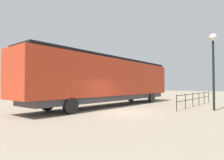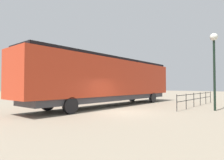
# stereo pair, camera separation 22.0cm
# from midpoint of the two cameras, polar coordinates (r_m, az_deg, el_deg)

# --- Properties ---
(ground_plane) EXTENTS (120.00, 120.00, 0.00)m
(ground_plane) POSITION_cam_midpoint_polar(r_m,az_deg,el_deg) (13.73, 3.80, -9.41)
(ground_plane) COLOR gray
(locomotive) EXTENTS (3.01, 17.53, 4.38)m
(locomotive) POSITION_cam_midpoint_polar(r_m,az_deg,el_deg) (18.33, 1.05, 0.15)
(locomotive) COLOR red
(locomotive) RESTS_ON ground_plane
(lamp_post) EXTENTS (0.56, 0.56, 5.76)m
(lamp_post) POSITION_cam_midpoint_polar(r_m,az_deg,el_deg) (16.43, 28.22, 6.88)
(lamp_post) COLOR black
(lamp_post) RESTS_ON ground_plane
(platform_fence) EXTENTS (0.05, 9.71, 1.22)m
(platform_fence) POSITION_cam_midpoint_polar(r_m,az_deg,el_deg) (19.26, 24.11, -4.70)
(platform_fence) COLOR black
(platform_fence) RESTS_ON ground_plane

